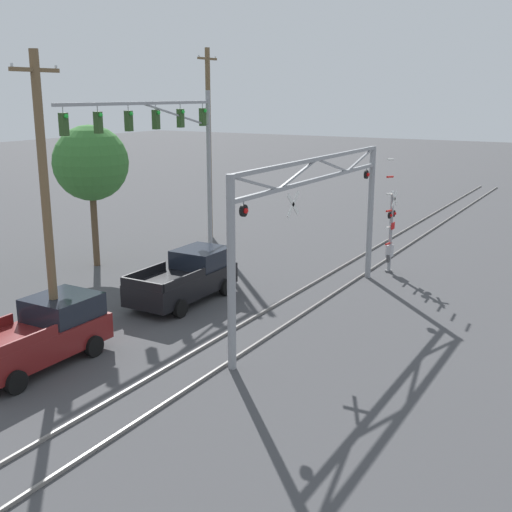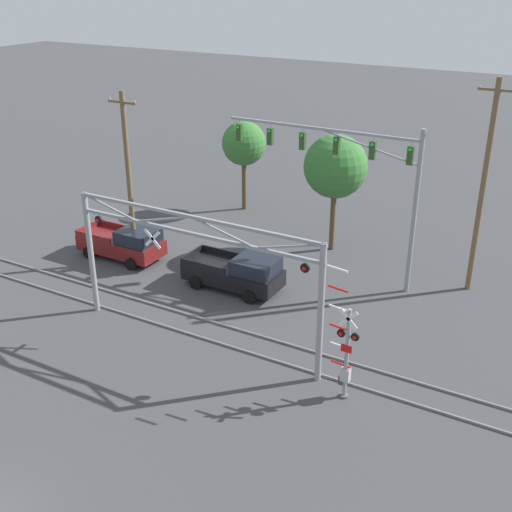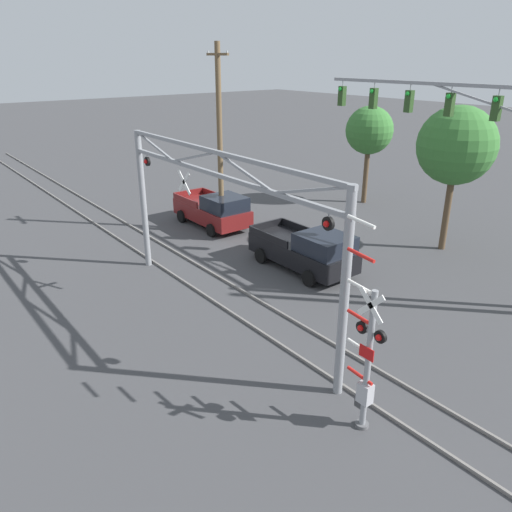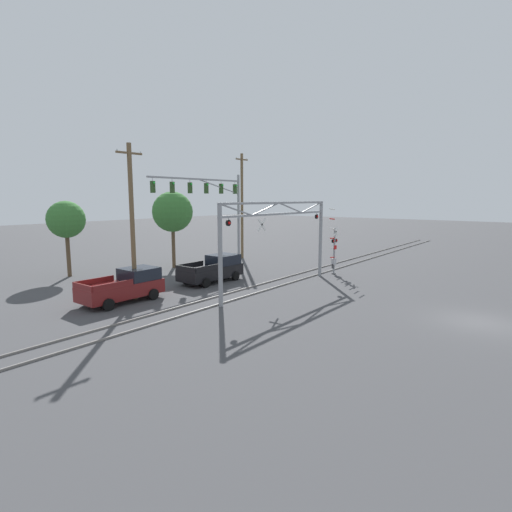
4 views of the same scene
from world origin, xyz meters
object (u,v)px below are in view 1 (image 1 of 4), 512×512
pickup_truck_lead (187,277)px  pickup_truck_following (39,335)px  crossing_signal_mast (390,232)px  utility_pole_right (209,143)px  traffic_signal_span (174,141)px  crossing_gantry (316,211)px  utility_pole_left (46,206)px  background_tree_far_left_verge (91,163)px

pickup_truck_lead → pickup_truck_following: bearing=178.8°
crossing_signal_mast → utility_pole_right: 12.56m
traffic_signal_span → pickup_truck_lead: bearing=-139.2°
pickup_truck_following → crossing_gantry: bearing=-32.3°
crossing_signal_mast → crossing_gantry: bearing=175.6°
utility_pole_left → background_tree_far_left_verge: utility_pole_left is taller
pickup_truck_following → utility_pole_right: (18.16, 5.80, 4.62)m
crossing_signal_mast → pickup_truck_lead: (-8.30, 5.87, -1.03)m
utility_pole_left → background_tree_far_left_verge: size_ratio=1.39×
utility_pole_left → utility_pole_right: bearing=18.4°
crossing_signal_mast → background_tree_far_left_verge: 14.75m
traffic_signal_span → utility_pole_left: bearing=-161.4°
crossing_signal_mast → background_tree_far_left_verge: bearing=115.0°
utility_pole_left → utility_pole_right: 18.39m
traffic_signal_span → background_tree_far_left_verge: bearing=129.5°
pickup_truck_lead → utility_pole_right: bearing=29.6°
traffic_signal_span → pickup_truck_following: 14.01m
pickup_truck_lead → utility_pole_left: size_ratio=0.54×
crossing_gantry → crossing_signal_mast: crossing_gantry is taller
traffic_signal_span → pickup_truck_following: traffic_signal_span is taller
crossing_gantry → pickup_truck_lead: bearing=100.9°
pickup_truck_lead → utility_pole_right: utility_pole_right is taller
crossing_signal_mast → pickup_truck_lead: size_ratio=1.06×
pickup_truck_lead → background_tree_far_left_verge: background_tree_far_left_verge is taller
background_tree_far_left_verge → pickup_truck_lead: bearing=-107.1°
pickup_truck_lead → utility_pole_right: size_ratio=0.48×
crossing_signal_mast → utility_pole_right: utility_pole_right is taller
crossing_gantry → traffic_signal_span: (3.74, 9.42, 2.03)m
traffic_signal_span → utility_pole_right: 6.06m
crossing_signal_mast → utility_pole_right: size_ratio=0.51×
crossing_gantry → utility_pole_right: utility_pole_right is taller
crossing_signal_mast → traffic_signal_span: traffic_signal_span is taller
background_tree_far_left_verge → utility_pole_left: bearing=-142.5°
pickup_truck_following → utility_pole_left: bearing=1.0°
pickup_truck_lead → pickup_truck_following: size_ratio=1.03×
traffic_signal_span → crossing_signal_mast: bearing=-70.5°
utility_pole_left → background_tree_far_left_verge: (9.15, 7.03, 0.12)m
crossing_signal_mast → utility_pole_left: (-15.24, 6.04, 2.97)m
crossing_signal_mast → pickup_truck_following: (-15.95, 6.03, -1.03)m
pickup_truck_following → pickup_truck_lead: bearing=-1.2°
crossing_signal_mast → utility_pole_left: utility_pole_left is taller
crossing_gantry → pickup_truck_following: bearing=147.7°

